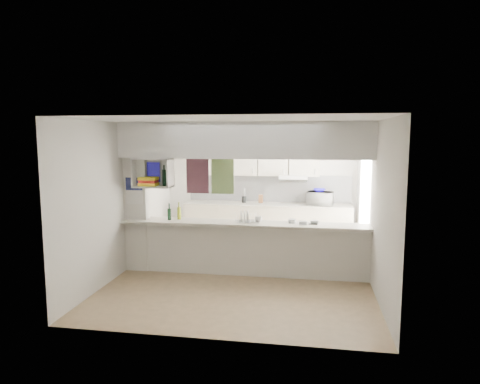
% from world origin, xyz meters
% --- Properties ---
extents(floor, '(4.80, 4.80, 0.00)m').
position_xyz_m(floor, '(0.00, 0.00, 0.00)').
color(floor, '#8F7653').
rests_on(floor, ground).
extents(ceiling, '(4.80, 4.80, 0.00)m').
position_xyz_m(ceiling, '(0.00, 0.00, 2.60)').
color(ceiling, white).
rests_on(ceiling, wall_back).
extents(wall_back, '(4.20, 0.00, 4.20)m').
position_xyz_m(wall_back, '(0.00, 2.40, 1.30)').
color(wall_back, silver).
rests_on(wall_back, floor).
extents(wall_left, '(0.00, 4.80, 4.80)m').
position_xyz_m(wall_left, '(-2.10, 0.00, 1.30)').
color(wall_left, silver).
rests_on(wall_left, floor).
extents(wall_right, '(0.00, 4.80, 4.80)m').
position_xyz_m(wall_right, '(2.10, 0.00, 1.30)').
color(wall_right, silver).
rests_on(wall_right, floor).
extents(servery_partition, '(4.20, 0.50, 2.60)m').
position_xyz_m(servery_partition, '(-0.17, 0.00, 1.66)').
color(servery_partition, silver).
rests_on(servery_partition, floor).
extents(cubby_shelf, '(0.65, 0.35, 0.50)m').
position_xyz_m(cubby_shelf, '(-1.57, -0.06, 1.71)').
color(cubby_shelf, white).
rests_on(cubby_shelf, bulkhead).
extents(kitchen_run, '(3.60, 0.63, 2.24)m').
position_xyz_m(kitchen_run, '(0.16, 2.14, 0.83)').
color(kitchen_run, beige).
rests_on(kitchen_run, floor).
extents(microwave, '(0.59, 0.46, 0.29)m').
position_xyz_m(microwave, '(1.33, 2.06, 1.06)').
color(microwave, white).
rests_on(microwave, bench_top).
extents(bowl, '(0.26, 0.26, 0.06)m').
position_xyz_m(bowl, '(1.30, 2.04, 1.24)').
color(bowl, '#150E9F').
rests_on(bowl, microwave).
extents(dish_rack, '(0.44, 0.37, 0.20)m').
position_xyz_m(dish_rack, '(0.05, 0.04, 1.00)').
color(dish_rack, silver).
rests_on(dish_rack, breakfast_bar).
extents(cup, '(0.16, 0.16, 0.10)m').
position_xyz_m(cup, '(0.26, -0.03, 0.98)').
color(cup, white).
rests_on(cup, dish_rack).
extents(wine_bottles, '(0.21, 0.14, 0.31)m').
position_xyz_m(wine_bottles, '(-1.23, 0.03, 1.03)').
color(wine_bottles, black).
rests_on(wine_bottles, breakfast_bar).
extents(plastic_tubs, '(0.50, 0.21, 0.06)m').
position_xyz_m(plastic_tubs, '(0.98, 0.05, 0.95)').
color(plastic_tubs, silver).
rests_on(plastic_tubs, breakfast_bar).
extents(utensil_jar, '(0.10, 0.10, 0.14)m').
position_xyz_m(utensil_jar, '(-0.32, 2.15, 0.99)').
color(utensil_jar, black).
rests_on(utensil_jar, bench_top).
extents(knife_block, '(0.09, 0.08, 0.18)m').
position_xyz_m(knife_block, '(0.04, 2.18, 1.01)').
color(knife_block, brown).
rests_on(knife_block, bench_top).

